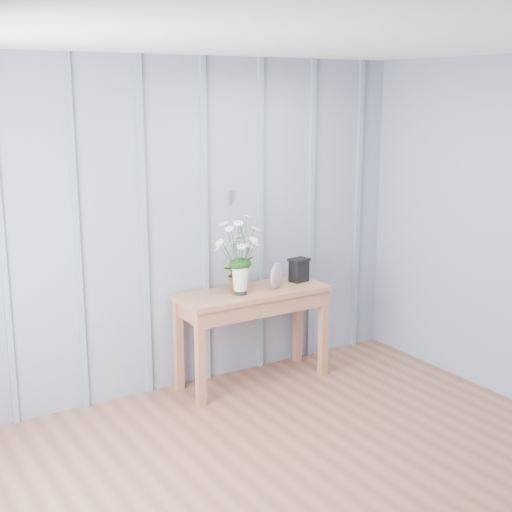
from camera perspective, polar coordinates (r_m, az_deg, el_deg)
room_shell at (r=4.10m, az=1.32°, el=9.45°), size 4.00×4.50×2.50m
sideboard at (r=5.53m, az=-0.27°, el=-3.89°), size 1.20×0.45×0.75m
daisy_vase at (r=5.29m, az=-1.28°, el=0.89°), size 0.43×0.33×0.61m
spider_plant at (r=5.49m, az=-1.45°, el=-1.37°), size 0.30×0.28×0.26m
felt_disc_vessel at (r=5.52m, az=1.67°, el=-1.59°), size 0.20×0.16×0.20m
carved_box at (r=5.73m, az=3.45°, el=-1.10°), size 0.17×0.14×0.19m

